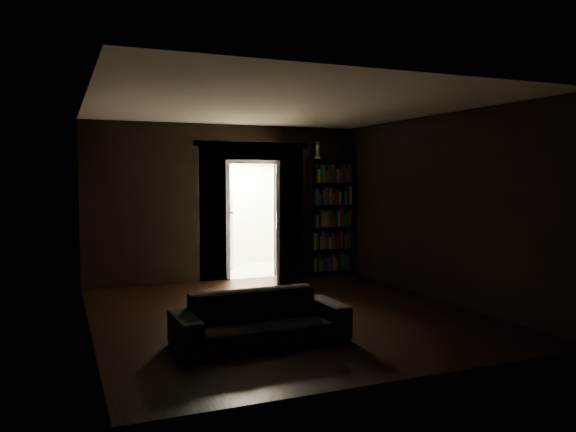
{
  "coord_description": "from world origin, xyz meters",
  "views": [
    {
      "loc": [
        -2.83,
        -7.0,
        1.86
      ],
      "look_at": [
        0.43,
        0.9,
        1.27
      ],
      "focal_mm": 35.0,
      "sensor_mm": 36.0,
      "label": 1
    }
  ],
  "objects": [
    {
      "name": "ground",
      "position": [
        0.0,
        0.0,
        0.0
      ],
      "size": [
        5.5,
        5.5,
        0.0
      ],
      "primitive_type": "plane",
      "color": "black",
      "rests_on": "ground"
    },
    {
      "name": "room_walls",
      "position": [
        -0.01,
        1.07,
        1.68
      ],
      "size": [
        5.02,
        5.61,
        2.84
      ],
      "color": "black",
      "rests_on": "ground"
    },
    {
      "name": "kitchen_alcove",
      "position": [
        0.5,
        3.87,
        1.21
      ],
      "size": [
        2.2,
        1.8,
        2.6
      ],
      "color": "beige",
      "rests_on": "ground"
    },
    {
      "name": "sofa",
      "position": [
        -0.76,
        -1.17,
        0.37
      ],
      "size": [
        1.96,
        0.89,
        0.75
      ],
      "primitive_type": "imported",
      "rotation": [
        0.0,
        0.0,
        0.03
      ],
      "color": "black",
      "rests_on": "ground"
    },
    {
      "name": "bookshelf",
      "position": [
        2.0,
        2.59,
        1.1
      ],
      "size": [
        0.95,
        0.57,
        2.2
      ],
      "primitive_type": "cube",
      "rotation": [
        0.0,
        0.0,
        -0.3
      ],
      "color": "black",
      "rests_on": "ground"
    },
    {
      "name": "refrigerator",
      "position": [
        0.05,
        4.11,
        0.82
      ],
      "size": [
        0.84,
        0.79,
        1.65
      ],
      "primitive_type": "cube",
      "rotation": [
        0.0,
        0.0,
        -0.16
      ],
      "color": "silver",
      "rests_on": "ground"
    },
    {
      "name": "door",
      "position": [
        0.82,
        2.33,
        1.02
      ],
      "size": [
        0.35,
        0.81,
        2.05
      ],
      "primitive_type": "cube",
      "rotation": [
        0.0,
        0.0,
        1.21
      ],
      "color": "silver",
      "rests_on": "ground"
    },
    {
      "name": "figurine",
      "position": [
        1.75,
        2.63,
        2.36
      ],
      "size": [
        0.13,
        0.13,
        0.33
      ],
      "primitive_type": "cube",
      "rotation": [
        0.0,
        0.0,
        0.17
      ],
      "color": "white",
      "rests_on": "bookshelf"
    },
    {
      "name": "bottles",
      "position": [
        0.1,
        3.99,
        1.79
      ],
      "size": [
        0.65,
        0.34,
        0.27
      ],
      "primitive_type": "cube",
      "rotation": [
        0.0,
        0.0,
        -0.41
      ],
      "color": "black",
      "rests_on": "refrigerator"
    }
  ]
}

